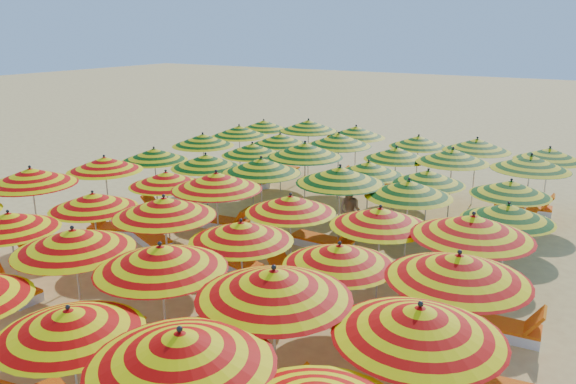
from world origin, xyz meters
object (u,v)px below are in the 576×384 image
object	(u,v)px
umbrella_16	(339,255)
umbrella_24	(154,155)
umbrella_14	(164,207)
lounger_20	(367,182)
umbrella_11	(419,322)
umbrella_46	(477,145)
lounger_4	(99,345)
lounger_11	(231,261)
umbrella_45	(418,141)
lounger_9	(118,229)
umbrella_25	(206,161)
lounger_16	(323,242)
umbrella_10	(274,284)
umbrella_29	(508,212)
umbrella_34	(428,177)
lounger_12	(304,285)
beachgoer_b	(350,211)
umbrella_20	(216,181)
umbrella_21	(290,204)
umbrella_41	(531,163)
umbrella_31	(252,149)
umbrella_22	(380,217)
lounger_17	(250,181)
umbrella_39	(396,153)
umbrella_40	(453,156)
lounger_19	(277,168)
umbrella_38	(339,140)
umbrella_28	(409,188)
umbrella_30	(203,140)
lounger_15	(222,222)
umbrella_44	(356,132)
umbrella_19	(166,179)
umbrella_42	(264,125)
umbrella_47	(549,154)
lounger_10	(149,237)
umbrella_9	(161,258)
umbrella_12	(31,176)
umbrella_26	(261,166)
umbrella_7	(9,221)
umbrella_35	(511,188)
umbrella_37	(280,139)
umbrella_8	(73,240)
umbrella_13	(93,201)
lounger_5	(256,384)
lounger_7	(49,254)
umbrella_36	(239,131)
lounger_18	(505,222)
umbrella_33	(369,168)
umbrella_15	(241,231)
lounger_3	(7,289)
umbrella_17	(458,267)
umbrella_32	(305,150)

from	to	relation	value
umbrella_16	umbrella_24	bearing A→B (deg)	153.92
umbrella_14	lounger_20	bearing A→B (deg)	89.20
umbrella_11	umbrella_46	bearing A→B (deg)	100.11
lounger_4	lounger_11	bearing A→B (deg)	74.73
umbrella_45	lounger_9	bearing A→B (deg)	-125.28
umbrella_25	lounger_16	world-z (taller)	umbrella_25
umbrella_10	umbrella_29	distance (m)	6.45
umbrella_34	lounger_4	distance (m)	9.18
lounger_12	beachgoer_b	xyz separation A→B (m)	(-0.70, 3.83, 0.54)
umbrella_11	umbrella_20	world-z (taller)	umbrella_11
umbrella_21	lounger_16	size ratio (longest dim) A/B	1.43
umbrella_25	umbrella_41	world-z (taller)	umbrella_41
umbrella_31	umbrella_22	bearing A→B (deg)	-34.91
lounger_17	umbrella_39	bearing A→B (deg)	14.99
umbrella_39	umbrella_40	size ratio (longest dim) A/B	0.89
umbrella_14	lounger_19	xyz separation A→B (m)	(-3.90, 10.61, -1.90)
umbrella_31	umbrella_38	xyz separation A→B (m)	(2.08, 2.09, 0.18)
umbrella_28	umbrella_16	bearing A→B (deg)	-86.22
lounger_20	umbrella_30	bearing A→B (deg)	31.87
umbrella_16	umbrella_46	size ratio (longest dim) A/B	1.07
umbrella_30	umbrella_40	world-z (taller)	umbrella_40
umbrella_10	lounger_9	size ratio (longest dim) A/B	1.40
lounger_15	umbrella_44	bearing A→B (deg)	71.31
umbrella_19	umbrella_42	distance (m)	8.43
umbrella_28	umbrella_40	xyz separation A→B (m)	(-0.05, 3.97, 0.04)
umbrella_39	lounger_19	size ratio (longest dim) A/B	1.41
umbrella_47	lounger_10	size ratio (longest dim) A/B	1.45
umbrella_9	umbrella_12	xyz separation A→B (m)	(-6.39, 2.09, 0.03)
umbrella_26	umbrella_12	bearing A→B (deg)	-135.93
umbrella_24	lounger_19	distance (m)	6.76
umbrella_46	lounger_17	bearing A→B (deg)	-166.17
umbrella_7	umbrella_44	bearing A→B (deg)	80.45
umbrella_26	umbrella_35	size ratio (longest dim) A/B	0.98
umbrella_12	umbrella_20	size ratio (longest dim) A/B	0.85
umbrella_21	lounger_12	xyz separation A→B (m)	(0.50, -0.24, -1.75)
umbrella_37	umbrella_7	bearing A→B (deg)	-90.68
lounger_20	umbrella_11	bearing A→B (deg)	105.35
umbrella_8	umbrella_13	bearing A→B (deg)	133.45
umbrella_37	lounger_12	xyz separation A→B (m)	(4.76, -6.61, -1.73)
lounger_5	lounger_7	xyz separation A→B (m)	(-7.60, 1.76, 0.00)
umbrella_36	lounger_18	world-z (taller)	umbrella_36
umbrella_16	lounger_15	distance (m)	7.35
umbrella_10	lounger_5	size ratio (longest dim) A/B	1.47
umbrella_33	lounger_18	world-z (taller)	umbrella_33
umbrella_15	lounger_3	world-z (taller)	umbrella_15
umbrella_36	umbrella_42	xyz separation A→B (m)	(-0.16, 1.89, -0.06)
umbrella_17	umbrella_20	size ratio (longest dim) A/B	0.97
umbrella_25	umbrella_37	bearing A→B (deg)	90.28
umbrella_16	umbrella_32	bearing A→B (deg)	124.26
umbrella_11	lounger_10	bearing A→B (deg)	155.51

